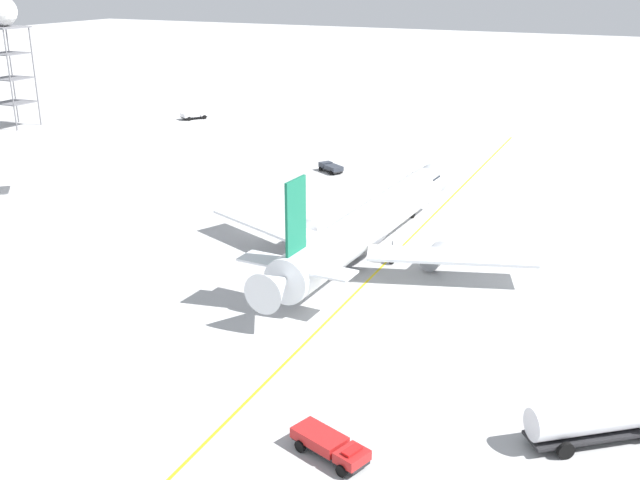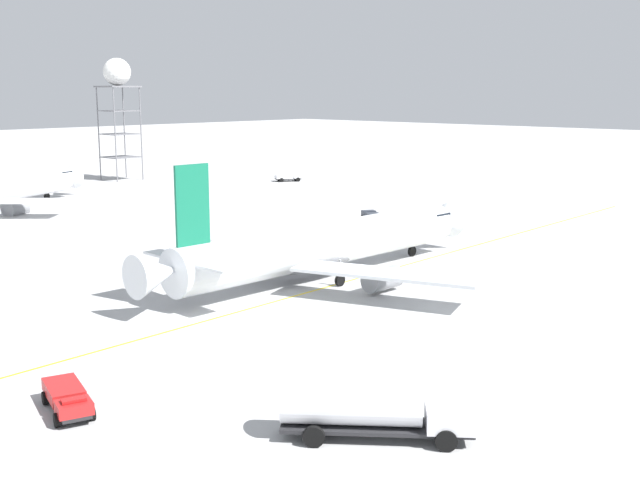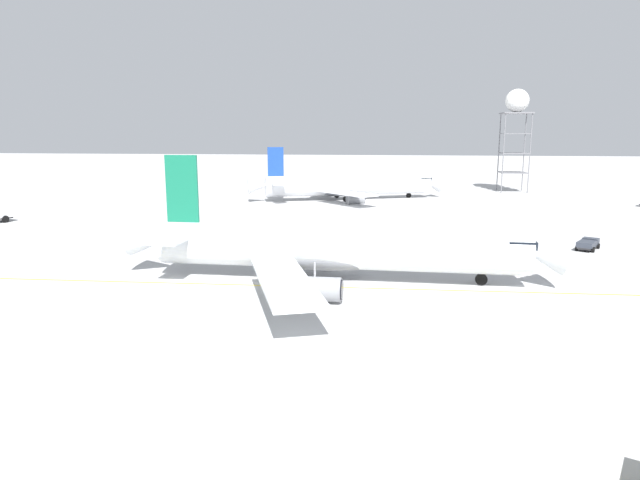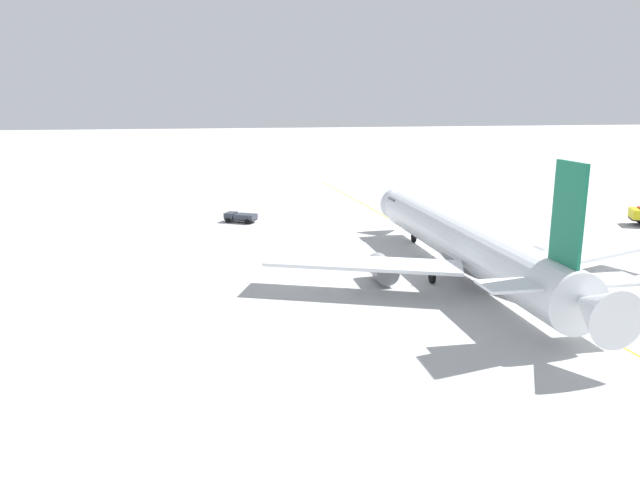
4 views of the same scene
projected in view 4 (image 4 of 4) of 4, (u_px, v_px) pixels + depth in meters
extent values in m
plane|color=#B2B2B2|center=(470.00, 266.00, 56.90)|extent=(600.00, 600.00, 0.00)
cylinder|color=silver|center=(463.00, 241.00, 53.00)|extent=(4.97, 34.81, 4.11)
cone|color=silver|center=(400.00, 206.00, 70.79)|extent=(3.97, 3.10, 3.90)
cone|color=silver|center=(595.00, 309.00, 34.86)|extent=(3.59, 4.09, 3.49)
cube|color=black|center=(406.00, 201.00, 68.47)|extent=(3.55, 2.49, 0.70)
ellipsoid|color=slate|center=(471.00, 258.00, 51.59)|extent=(4.01, 12.59, 2.26)
cube|color=#146B4C|center=(568.00, 214.00, 37.16)|extent=(0.32, 3.20, 6.48)
cube|color=silver|center=(517.00, 285.00, 37.64)|extent=(4.59, 2.71, 0.20)
cube|color=silver|center=(605.00, 280.00, 38.70)|extent=(4.59, 2.71, 0.20)
cube|color=silver|center=(363.00, 263.00, 48.49)|extent=(16.10, 9.55, 0.28)
cube|color=silver|center=(585.00, 253.00, 51.92)|extent=(16.20, 8.87, 0.28)
cylinder|color=gray|center=(382.00, 269.00, 51.48)|extent=(2.09, 3.63, 2.00)
cylinder|color=black|center=(377.00, 263.00, 53.24)|extent=(1.71, 0.19, 1.70)
cylinder|color=gray|center=(544.00, 261.00, 54.09)|extent=(2.09, 3.63, 2.00)
cylinder|color=black|center=(534.00, 256.00, 55.86)|extent=(1.71, 0.19, 1.70)
cylinder|color=#9EA0A5|center=(414.00, 229.00, 66.03)|extent=(0.20, 0.20, 1.90)
cylinder|color=black|center=(414.00, 237.00, 66.24)|extent=(0.33, 1.11, 1.10)
cylinder|color=#9EA0A5|center=(433.00, 266.00, 51.12)|extent=(0.20, 0.20, 1.90)
cylinder|color=black|center=(432.00, 277.00, 51.34)|extent=(0.33, 1.11, 1.10)
cylinder|color=#9EA0A5|center=(508.00, 263.00, 52.31)|extent=(0.20, 0.20, 1.90)
cylinder|color=black|center=(507.00, 273.00, 52.53)|extent=(0.33, 1.11, 1.10)
cube|color=#232326|center=(241.00, 219.00, 77.16)|extent=(4.24, 3.34, 0.20)
cube|color=#2D333D|center=(231.00, 215.00, 77.50)|extent=(1.94, 2.14, 0.70)
cube|color=black|center=(227.00, 214.00, 77.64)|extent=(0.82, 1.32, 0.39)
cube|color=#2D333D|center=(246.00, 216.00, 76.85)|extent=(3.16, 2.86, 0.60)
cylinder|color=black|center=(228.00, 220.00, 76.81)|extent=(0.69, 0.57, 0.64)
cylinder|color=black|center=(234.00, 218.00, 78.44)|extent=(0.69, 0.57, 0.64)
cylinder|color=black|center=(247.00, 222.00, 75.96)|extent=(0.69, 0.57, 0.64)
cylinder|color=black|center=(253.00, 219.00, 77.59)|extent=(0.69, 0.57, 0.64)
cube|color=black|center=(632.00, 212.00, 75.31)|extent=(1.17, 2.28, 0.67)
cube|color=yellow|center=(468.00, 262.00, 58.23)|extent=(3.71, 120.16, 0.01)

